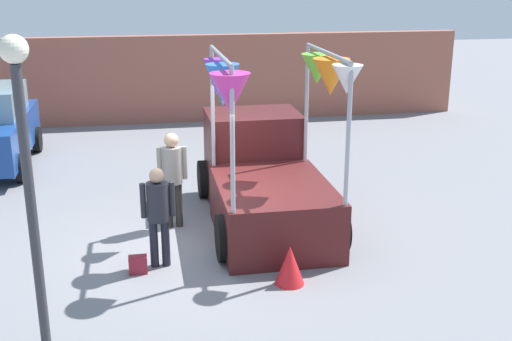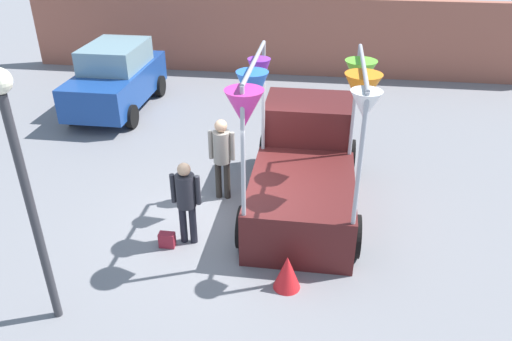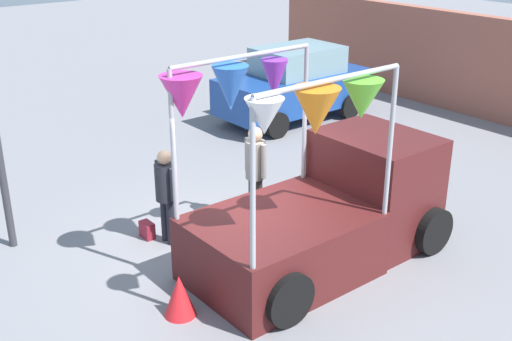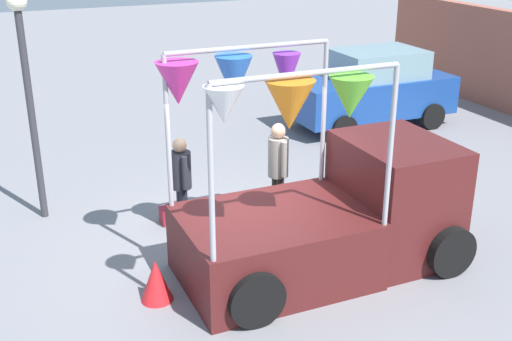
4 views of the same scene
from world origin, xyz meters
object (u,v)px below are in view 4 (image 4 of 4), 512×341
object	(u,v)px
person_customer	(181,176)
handbag	(166,216)
parked_car	(373,88)
folded_kite_bundle_crimson	(156,280)
vendor_truck	(335,207)
person_vendor	(278,163)
street_lamp	(26,75)

from	to	relation	value
person_customer	handbag	world-z (taller)	person_customer
parked_car	folded_kite_bundle_crimson	xyz separation A→B (m)	(5.53, -7.00, -0.64)
vendor_truck	person_vendor	xyz separation A→B (m)	(-1.65, -0.13, 0.13)
parked_car	street_lamp	size ratio (longest dim) A/B	1.05
parked_car	person_vendor	size ratio (longest dim) A/B	2.29
person_vendor	handbag	xyz separation A→B (m)	(-0.66, -1.78, -0.92)
vendor_truck	person_customer	size ratio (longest dim) A/B	2.58
person_customer	street_lamp	size ratio (longest dim) A/B	0.42
vendor_truck	person_vendor	world-z (taller)	vendor_truck
street_lamp	person_customer	bearing A→B (deg)	54.06
vendor_truck	person_customer	xyz separation A→B (m)	(-1.96, -1.71, 0.04)
handbag	person_vendor	bearing A→B (deg)	69.57
vendor_truck	person_customer	world-z (taller)	vendor_truck
parked_car	person_customer	distance (m)	7.07
street_lamp	parked_car	bearing A→B (deg)	105.16
vendor_truck	handbag	distance (m)	3.10
street_lamp	handbag	bearing A→B (deg)	58.45
person_vendor	street_lamp	size ratio (longest dim) A/B	0.46
folded_kite_bundle_crimson	person_vendor	bearing A→B (deg)	121.29
folded_kite_bundle_crimson	parked_car	bearing A→B (deg)	128.31
person_vendor	handbag	bearing A→B (deg)	-110.43
vendor_truck	person_customer	distance (m)	2.61
person_customer	parked_car	bearing A→B (deg)	121.30
person_customer	street_lamp	distance (m)	2.95
vendor_truck	folded_kite_bundle_crimson	distance (m)	2.75
handbag	folded_kite_bundle_crimson	distance (m)	2.34
vendor_truck	handbag	world-z (taller)	vendor_truck
person_customer	person_vendor	bearing A→B (deg)	78.79
street_lamp	folded_kite_bundle_crimson	distance (m)	4.14
street_lamp	folded_kite_bundle_crimson	world-z (taller)	street_lamp
person_vendor	handbag	distance (m)	2.11
parked_car	person_vendor	distance (m)	5.98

